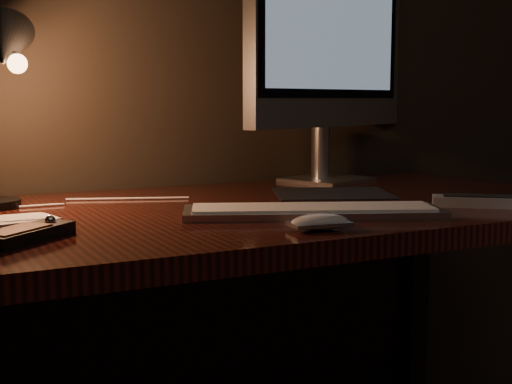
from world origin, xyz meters
name	(u,v)px	position (x,y,z in m)	size (l,w,h in m)	color
desk	(212,263)	(0.00, 1.93, 0.62)	(1.60, 0.75, 0.75)	#40140E
monitor	(330,32)	(0.43, 2.14, 1.13)	(0.59, 0.27, 0.65)	silver
keyboard	(313,211)	(0.10, 1.69, 0.76)	(0.48, 0.13, 0.02)	silver
mousepad	(333,193)	(0.30, 1.93, 0.75)	(0.26, 0.21, 0.00)	black
mouse	(320,224)	(0.04, 1.56, 0.76)	(0.10, 0.05, 0.02)	white
media_remote	(26,233)	(-0.41, 1.68, 0.76)	(0.17, 0.15, 0.03)	black
tv_remote	(486,201)	(0.47, 1.62, 0.76)	(0.20, 0.17, 0.03)	gray
papers	(18,219)	(-0.39, 1.88, 0.75)	(0.12, 0.08, 0.01)	white
desk_lamp	(1,75)	(-0.39, 2.02, 1.01)	(0.17, 0.20, 0.39)	black
cable	(64,204)	(-0.28, 2.03, 0.75)	(0.00, 0.00, 0.54)	white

